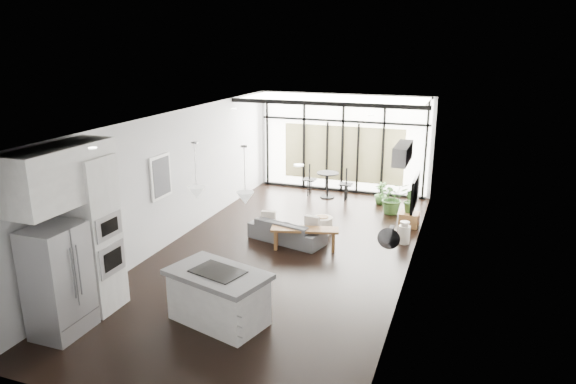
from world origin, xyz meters
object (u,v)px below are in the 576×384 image
Objects in this scene: sofa at (287,227)px; fridge at (58,281)px; pouf at (322,225)px; console_bench at (305,239)px; milk_can at (404,232)px; island at (219,297)px; tv at (415,192)px.

fridge is at bearing 81.78° from sofa.
sofa reaches higher than pouf.
pouf is (0.09, 1.03, -0.04)m from console_bench.
fridge is at bearing -129.24° from milk_can.
island is 4.82m from milk_can.
island is at bearing -123.24° from tv.
console_bench is at bearing 99.39° from island.
milk_can is 0.45× the size of tv.
island is 0.92× the size of fridge.
pouf is at bearing 99.68° from island.
fridge is 6.66m from tv.
tv reaches higher than milk_can.
tv is (2.63, 0.29, 0.97)m from sofa.
console_bench is at bearing 60.67° from fridge.
console_bench is at bearing -165.10° from tv.
tv is at bearing 46.89° from fridge.
fridge is 1.19× the size of console_bench.
milk_can reaches higher than console_bench.
fridge is (-2.05, -1.06, 0.42)m from island.
milk_can is at bearing -0.20° from pouf.
island is at bearing -95.93° from pouf.
console_bench is 1.28× the size of tv.
console_bench is (0.50, -0.28, -0.10)m from sofa.
island is at bearing 106.84° from sofa.
pouf is at bearing -113.72° from sofa.
island reaches higher than console_bench.
fridge is at bearing -133.82° from console_bench.
milk_can is 1.16m from tv.
pouf is at bearing 64.81° from fridge.
fridge reaches higher than milk_can.
fridge is 3.41× the size of milk_can.
island is at bearing 27.22° from fridge.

